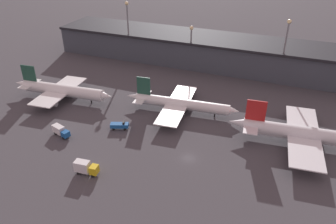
# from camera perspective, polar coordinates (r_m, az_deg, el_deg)

# --- Properties ---
(ground) EXTENTS (600.00, 600.00, 0.00)m
(ground) POSITION_cam_1_polar(r_m,az_deg,el_deg) (98.32, 3.54, -8.04)
(ground) COLOR #423F44
(terminal_building) EXTENTS (185.44, 25.24, 13.71)m
(terminal_building) POSITION_cam_1_polar(r_m,az_deg,el_deg) (160.19, 12.43, 9.73)
(terminal_building) COLOR #3D424C
(terminal_building) RESTS_ON ground
(airplane_0) EXTENTS (42.96, 27.84, 12.66)m
(airplane_0) POSITION_cam_1_polar(r_m,az_deg,el_deg) (134.89, -17.97, 3.60)
(airplane_0) COLOR white
(airplane_0) RESTS_ON ground
(airplane_1) EXTENTS (42.35, 32.23, 12.10)m
(airplane_1) POSITION_cam_1_polar(r_m,az_deg,el_deg) (119.74, 2.19, 1.42)
(airplane_1) COLOR white
(airplane_1) RESTS_ON ground
(airplane_2) EXTENTS (50.01, 36.33, 13.26)m
(airplane_2) POSITION_cam_1_polar(r_m,az_deg,el_deg) (110.28, 23.36, -3.65)
(airplane_2) COLOR silver
(airplane_2) RESTS_ON ground
(service_vehicle_0) EXTENTS (6.45, 4.26, 2.90)m
(service_vehicle_0) POSITION_cam_1_polar(r_m,az_deg,el_deg) (111.75, -8.42, -2.31)
(service_vehicle_0) COLOR #195199
(service_vehicle_0) RESTS_ON ground
(service_vehicle_1) EXTENTS (7.32, 4.15, 3.20)m
(service_vehicle_1) POSITION_cam_1_polar(r_m,az_deg,el_deg) (112.65, -18.23, -3.10)
(service_vehicle_1) COLOR #195199
(service_vehicle_1) RESTS_ON ground
(service_vehicle_2) EXTENTS (6.85, 3.07, 3.89)m
(service_vehicle_2) POSITION_cam_1_polar(r_m,az_deg,el_deg) (94.34, -14.17, -9.33)
(service_vehicle_2) COLOR gold
(service_vehicle_2) RESTS_ON ground
(lamp_post_0) EXTENTS (1.80, 1.80, 29.26)m
(lamp_post_0) POSITION_cam_1_polar(r_m,az_deg,el_deg) (163.67, -6.99, 14.80)
(lamp_post_0) COLOR slate
(lamp_post_0) RESTS_ON ground
(lamp_post_1) EXTENTS (1.80, 1.80, 21.06)m
(lamp_post_1) POSITION_cam_1_polar(r_m,az_deg,el_deg) (152.74, 4.03, 12.07)
(lamp_post_1) COLOR slate
(lamp_post_1) RESTS_ON ground
(lamp_post_2) EXTENTS (1.80, 1.80, 27.79)m
(lamp_post_2) POSITION_cam_1_polar(r_m,az_deg,el_deg) (145.10, 19.72, 10.98)
(lamp_post_2) COLOR slate
(lamp_post_2) RESTS_ON ground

